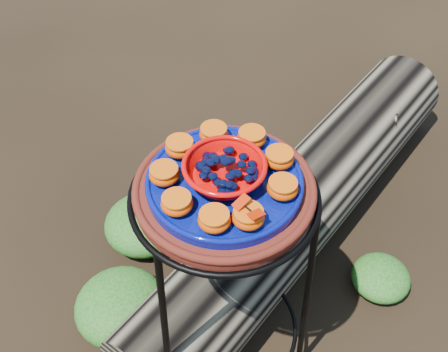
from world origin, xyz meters
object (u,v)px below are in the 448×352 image
object	(u,v)px
red_bowl	(224,172)
driftwood_log	(302,202)
plant_stand	(224,287)
terracotta_saucer	(224,191)
cobalt_plate	(224,183)

from	to	relation	value
red_bowl	driftwood_log	distance (m)	0.82
plant_stand	driftwood_log	size ratio (longest dim) A/B	0.45
red_bowl	plant_stand	bearing A→B (deg)	0.00
terracotta_saucer	driftwood_log	world-z (taller)	terracotta_saucer
cobalt_plate	driftwood_log	size ratio (longest dim) A/B	0.20
terracotta_saucer	driftwood_log	size ratio (longest dim) A/B	0.24
terracotta_saucer	cobalt_plate	xyz separation A→B (m)	(0.00, 0.00, 0.03)
terracotta_saucer	driftwood_log	distance (m)	0.77
plant_stand	terracotta_saucer	size ratio (longest dim) A/B	1.88
terracotta_saucer	cobalt_plate	size ratio (longest dim) A/B	1.17
red_bowl	driftwood_log	bearing A→B (deg)	41.10
plant_stand	terracotta_saucer	distance (m)	0.37
cobalt_plate	red_bowl	xyz separation A→B (m)	(0.00, 0.00, 0.03)
plant_stand	cobalt_plate	size ratio (longest dim) A/B	2.20
terracotta_saucer	driftwood_log	xyz separation A→B (m)	(0.40, 0.35, -0.57)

